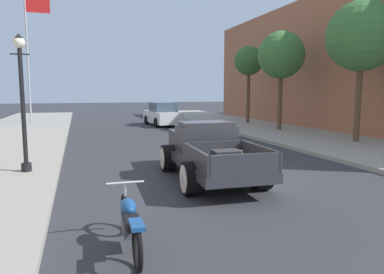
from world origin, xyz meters
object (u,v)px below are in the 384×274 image
Objects in this scene: street_lamp_near at (22,93)px; street_tree_second at (281,55)px; street_tree_nearest at (362,36)px; flagpole at (30,44)px; street_tree_third at (249,62)px; car_background_white at (163,115)px; motorcycle_parked at (130,221)px; hotrod_truck_gunmetal at (207,151)px.

street_lamp_near is 0.67× the size of street_tree_second.
street_tree_nearest is 5.61m from street_tree_second.
flagpole is 1.46× the size of street_tree_nearest.
street_tree_third is at bearing 91.69° from street_tree_nearest.
street_tree_nearest reaches higher than street_lamp_near.
street_tree_nearest is at bearing -83.48° from street_tree_second.
street_tree_second is at bearing -33.99° from flagpole.
street_tree_nearest is at bearing -61.49° from car_background_white.
flagpole reaches higher than motorcycle_parked.
street_lamp_near is at bearing -170.79° from street_tree_nearest.
street_lamp_near is (-2.17, 5.70, 1.94)m from motorcycle_parked.
hotrod_truck_gunmetal is 20.90m from flagpole.
flagpole is at bearing 157.51° from car_background_white.
hotrod_truck_gunmetal is 12.95m from street_tree_second.
street_lamp_near is at bearing -136.43° from street_tree_third.
car_background_white is 9.20m from street_tree_second.
flagpole is 1.59× the size of street_tree_second.
car_background_white is (2.31, 15.57, 0.01)m from hotrod_truck_gunmetal.
flagpole reaches higher than street_tree_third.
street_tree_nearest is at bearing 34.71° from motorcycle_parked.
street_lamp_near is 0.42× the size of flagpole.
street_lamp_near reaches higher than hotrod_truck_gunmetal.
flagpole is (-3.77, 23.26, 5.33)m from motorcycle_parked.
street_tree_third is (6.06, -1.30, 3.76)m from car_background_white.
street_tree_second is at bearing 49.51° from hotrod_truck_gunmetal.
motorcycle_parked is at bearing -121.21° from street_tree_third.
car_background_white is at bearing 81.54° from hotrod_truck_gunmetal.
street_tree_third reaches higher than hotrod_truck_gunmetal.
street_tree_nearest is (13.57, 2.20, 2.45)m from street_lamp_near.
street_lamp_near is at bearing -149.03° from street_tree_second.
hotrod_truck_gunmetal is 15.74m from car_background_white.
street_tree_nearest is at bearing 23.96° from hotrod_truck_gunmetal.
street_tree_third reaches higher than motorcycle_parked.
street_tree_second reaches higher than motorcycle_parked.
motorcycle_parked is (-2.72, -4.04, -0.31)m from hotrod_truck_gunmetal.
street_tree_third is at bearing -18.41° from flagpole.
hotrod_truck_gunmetal is at bearing 56.03° from motorcycle_parked.
street_tree_nearest is (8.68, 3.86, 4.09)m from hotrod_truck_gunmetal.
car_background_white reaches higher than motorcycle_parked.
street_tree_second is (14.54, -9.80, -1.25)m from flagpole.
street_tree_nearest reaches higher than street_tree_third.
car_background_white is at bearing 167.87° from street_tree_third.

